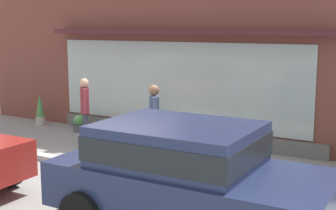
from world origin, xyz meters
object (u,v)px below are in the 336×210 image
object	(u,v)px
potted_plant_window_right	(40,110)
potted_plant_window_left	(149,126)
pedestrian_with_handbag	(154,118)
pedestrian_passerby	(85,107)
fire_hydrant	(189,149)
parked_car_navy	(185,171)
potted_plant_by_entrance	(79,123)

from	to	relation	value
potted_plant_window_right	potted_plant_window_left	bearing A→B (deg)	-0.70
pedestrian_with_handbag	pedestrian_passerby	xyz separation A→B (m)	(-2.29, 0.42, -0.02)
fire_hydrant	parked_car_navy	xyz separation A→B (m)	(1.34, -2.60, 0.44)
pedestrian_with_handbag	pedestrian_passerby	distance (m)	2.33
pedestrian_with_handbag	potted_plant_window_left	world-z (taller)	pedestrian_with_handbag
pedestrian_passerby	potted_plant_by_entrance	xyz separation A→B (m)	(-1.28, 1.20, -0.77)
pedestrian_passerby	potted_plant_by_entrance	world-z (taller)	pedestrian_passerby
pedestrian_passerby	parked_car_navy	world-z (taller)	pedestrian_passerby
potted_plant_window_left	fire_hydrant	bearing A→B (deg)	-39.22
pedestrian_with_handbag	potted_plant_window_right	bearing A→B (deg)	34.42
parked_car_navy	fire_hydrant	bearing A→B (deg)	116.16
fire_hydrant	pedestrian_passerby	distance (m)	3.23
pedestrian_passerby	potted_plant_window_right	xyz separation A→B (m)	(-2.93, 1.34, -0.54)
pedestrian_passerby	potted_plant_window_right	world-z (taller)	pedestrian_passerby
pedestrian_with_handbag	potted_plant_by_entrance	xyz separation A→B (m)	(-3.56, 1.61, -0.78)
fire_hydrant	potted_plant_window_left	distance (m)	2.72
fire_hydrant	parked_car_navy	distance (m)	2.96
potted_plant_window_left	potted_plant_by_entrance	xyz separation A→B (m)	(-2.32, -0.09, -0.16)
potted_plant_window_left	potted_plant_by_entrance	world-z (taller)	potted_plant_window_left
pedestrian_passerby	fire_hydrant	bearing A→B (deg)	38.17
potted_plant_window_right	potted_plant_by_entrance	distance (m)	1.68
pedestrian_with_handbag	potted_plant_window_right	distance (m)	5.54
fire_hydrant	potted_plant_window_left	xyz separation A→B (m)	(-2.11, 1.72, -0.08)
pedestrian_with_handbag	potted_plant_window_right	xyz separation A→B (m)	(-5.22, 1.75, -0.56)
potted_plant_by_entrance	potted_plant_window_right	bearing A→B (deg)	175.25
potted_plant_window_left	pedestrian_with_handbag	bearing A→B (deg)	-53.85
parked_car_navy	potted_plant_window_left	xyz separation A→B (m)	(-3.45, 4.32, -0.52)
potted_plant_window_right	potted_plant_by_entrance	bearing A→B (deg)	-4.75
parked_car_navy	potted_plant_window_left	size ratio (longest dim) A/B	5.63
fire_hydrant	pedestrian_with_handbag	world-z (taller)	pedestrian_with_handbag
fire_hydrant	parked_car_navy	bearing A→B (deg)	-62.79
potted_plant_window_left	potted_plant_by_entrance	size ratio (longest dim) A/B	1.49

